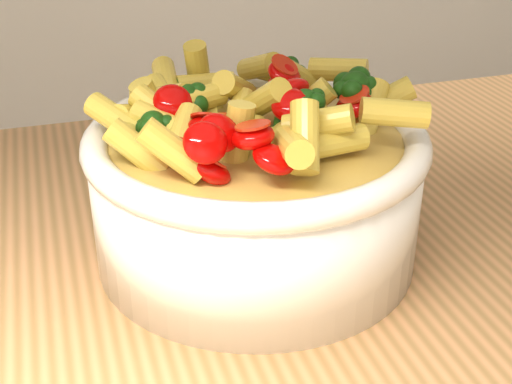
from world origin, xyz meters
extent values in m
cube|color=tan|center=(0.00, 0.00, 0.88)|extent=(1.20, 0.80, 0.04)
cylinder|color=white|center=(-0.11, 0.07, 0.95)|extent=(0.25, 0.25, 0.10)
ellipsoid|color=white|center=(-0.11, 0.07, 0.92)|extent=(0.23, 0.23, 0.04)
torus|color=white|center=(-0.11, 0.07, 1.00)|extent=(0.26, 0.26, 0.02)
ellipsoid|color=#EBCC50|center=(-0.11, 0.07, 1.00)|extent=(0.22, 0.22, 0.02)
camera|label=1|loc=(-0.26, -0.39, 1.21)|focal=50.00mm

